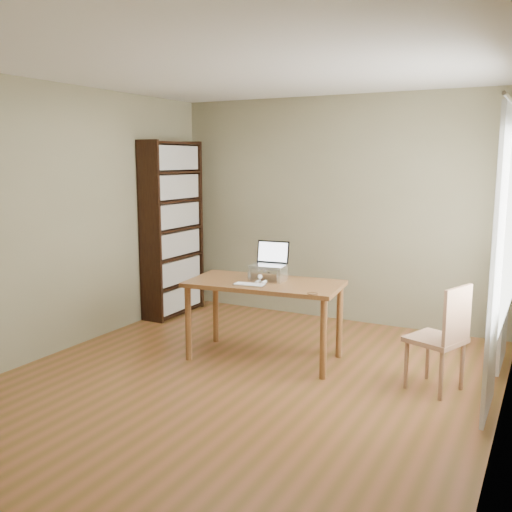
% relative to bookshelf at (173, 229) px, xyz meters
% --- Properties ---
extents(room, '(4.04, 4.54, 2.64)m').
position_rel_bookshelf_xyz_m(room, '(1.86, -1.54, 0.25)').
color(room, brown).
rests_on(room, ground).
extents(bookshelf, '(0.30, 0.90, 2.10)m').
position_rel_bookshelf_xyz_m(bookshelf, '(0.00, 0.00, 0.00)').
color(bookshelf, black).
rests_on(bookshelf, ground).
extents(curtains, '(0.03, 1.90, 2.25)m').
position_rel_bookshelf_xyz_m(curtains, '(3.75, -0.75, 0.12)').
color(curtains, silver).
rests_on(curtains, ground).
extents(desk, '(1.50, 0.86, 0.75)m').
position_rel_bookshelf_xyz_m(desk, '(1.73, -0.94, -0.40)').
color(desk, brown).
rests_on(desk, ground).
extents(laptop_stand, '(0.32, 0.25, 0.13)m').
position_rel_bookshelf_xyz_m(laptop_stand, '(1.73, -0.86, -0.22)').
color(laptop_stand, silver).
rests_on(laptop_stand, desk).
extents(laptop, '(0.34, 0.30, 0.23)m').
position_rel_bookshelf_xyz_m(laptop, '(1.73, -0.80, -0.11)').
color(laptop, silver).
rests_on(laptop, laptop_stand).
extents(keyboard, '(0.30, 0.16, 0.02)m').
position_rel_bookshelf_xyz_m(keyboard, '(1.69, -1.16, -0.29)').
color(keyboard, silver).
rests_on(keyboard, desk).
extents(coaster, '(0.09, 0.09, 0.01)m').
position_rel_bookshelf_xyz_m(coaster, '(2.31, -1.18, -0.30)').
color(coaster, '#52341C').
rests_on(coaster, desk).
extents(cat, '(0.24, 0.48, 0.15)m').
position_rel_bookshelf_xyz_m(cat, '(1.72, -0.83, -0.24)').
color(cat, '#463C37').
rests_on(cat, desk).
extents(chair, '(0.52, 0.51, 0.90)m').
position_rel_bookshelf_xyz_m(chair, '(3.37, -0.95, -0.57)').
color(chair, '#9F7956').
rests_on(chair, ground).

